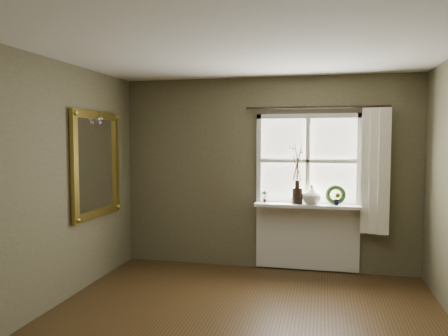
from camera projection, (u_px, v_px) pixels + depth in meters
name	position (u px, v px, depth m)	size (l,w,h in m)	color
ceiling	(234.00, 40.00, 3.65)	(4.50, 4.50, 0.00)	silver
wall_back	(267.00, 173.00, 5.97)	(4.00, 0.10, 2.60)	brown
wall_left	(25.00, 188.00, 4.19)	(0.10, 4.50, 2.60)	brown
wall_front	(100.00, 277.00, 1.50)	(4.00, 0.10, 2.60)	brown
window_frame	(308.00, 161.00, 5.77)	(1.36, 0.06, 1.24)	silver
window_sill	(307.00, 206.00, 5.70)	(1.36, 0.26, 0.04)	silver
window_apron	(307.00, 237.00, 5.84)	(1.36, 0.04, 0.88)	silver
dark_jug	(297.00, 196.00, 5.72)	(0.15, 0.15, 0.21)	black
cream_vase	(312.00, 194.00, 5.68)	(0.24, 0.24, 0.25)	beige
wreath	(336.00, 197.00, 5.66)	(0.26, 0.26, 0.06)	#2A431D
potted_plant_left	(264.00, 197.00, 5.82)	(0.09, 0.06, 0.16)	#2A431D
potted_plant_right	(337.00, 199.00, 5.61)	(0.09, 0.07, 0.16)	#2A431D
curtain	(375.00, 171.00, 5.50)	(0.36, 0.12, 1.59)	white
curtain_rod	(316.00, 107.00, 5.65)	(0.03, 0.03, 1.84)	black
gilt_mirror	(97.00, 164.00, 5.35)	(0.10, 1.09, 1.30)	white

